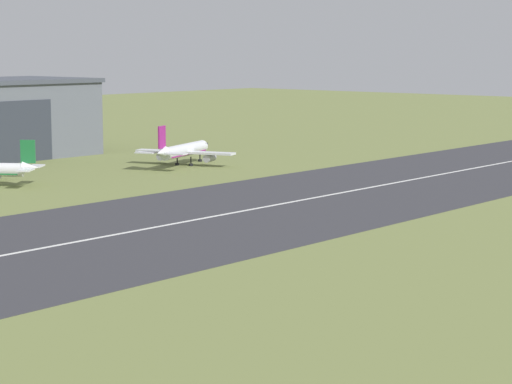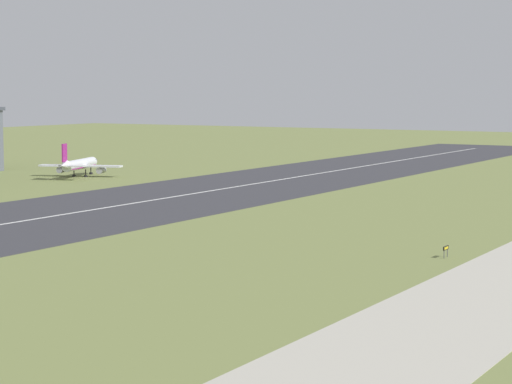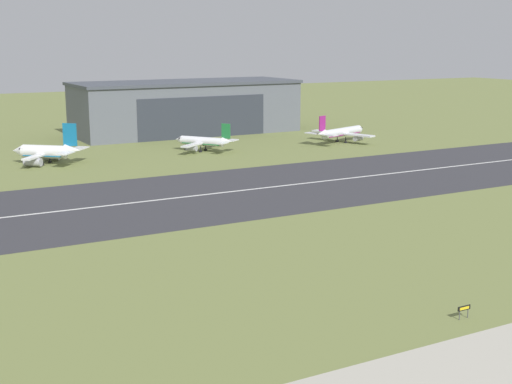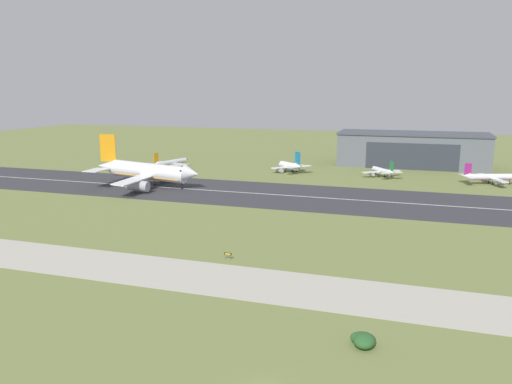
# 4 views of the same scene
# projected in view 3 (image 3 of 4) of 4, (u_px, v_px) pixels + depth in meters

# --- Properties ---
(runway_strip) EXTENTS (453.73, 43.45, 0.06)m
(runway_strip) POSITION_uv_depth(u_px,v_px,m) (294.00, 185.00, 145.53)
(runway_strip) COLOR #333338
(runway_strip) RESTS_ON ground_plane
(runway_centreline) EXTENTS (408.35, 0.70, 0.01)m
(runway_centreline) POSITION_uv_depth(u_px,v_px,m) (294.00, 184.00, 145.52)
(runway_centreline) COLOR silver
(runway_centreline) RESTS_ON runway_strip
(hangar_building) EXTENTS (70.25, 26.23, 16.36)m
(hangar_building) POSITION_uv_depth(u_px,v_px,m) (186.00, 107.00, 224.29)
(hangar_building) COLOR slate
(hangar_building) RESTS_ON ground_plane
(airplane_parked_west) EXTENTS (22.70, 20.17, 8.42)m
(airplane_parked_west) POSITION_uv_depth(u_px,v_px,m) (341.00, 132.00, 204.58)
(airplane_parked_west) COLOR silver
(airplane_parked_west) RESTS_ON ground_plane
(airplane_parked_centre) EXTENTS (16.76, 17.02, 7.73)m
(airplane_parked_centre) POSITION_uv_depth(u_px,v_px,m) (203.00, 142.00, 188.30)
(airplane_parked_centre) COLOR white
(airplane_parked_centre) RESTS_ON ground_plane
(airplane_parked_far_east) EXTENTS (18.05, 17.91, 9.89)m
(airplane_parked_far_east) POSITION_uv_depth(u_px,v_px,m) (46.00, 152.00, 169.24)
(airplane_parked_far_east) COLOR white
(airplane_parked_far_east) RESTS_ON ground_plane
(runway_sign) EXTENTS (1.72, 0.13, 1.46)m
(runway_sign) POSITION_uv_depth(u_px,v_px,m) (464.00, 309.00, 75.46)
(runway_sign) COLOR #4C4C51
(runway_sign) RESTS_ON ground_plane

